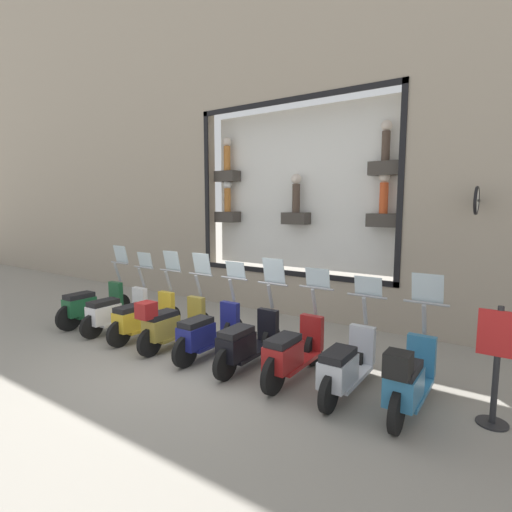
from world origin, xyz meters
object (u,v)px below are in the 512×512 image
(scooter_green_8, at_px, (92,305))
(scooter_red_2, at_px, (293,352))
(scooter_silver_1, at_px, (346,366))
(scooter_navy_4, at_px, (207,332))
(scooter_teal_0, at_px, (408,378))
(scooter_black_3, at_px, (247,342))
(scooter_olive_5, at_px, (170,323))
(scooter_yellow_6, at_px, (142,317))
(scooter_white_7, at_px, (115,311))
(shop_sign_post, at_px, (497,363))

(scooter_green_8, bearing_deg, scooter_red_2, -90.02)
(scooter_silver_1, relative_size, scooter_navy_4, 1.00)
(scooter_teal_0, relative_size, scooter_black_3, 1.00)
(scooter_navy_4, relative_size, scooter_olive_5, 1.00)
(scooter_teal_0, distance_m, scooter_black_3, 2.52)
(scooter_yellow_6, distance_m, scooter_green_8, 1.68)
(scooter_silver_1, bearing_deg, scooter_yellow_6, 89.96)
(scooter_teal_0, bearing_deg, scooter_black_3, 88.64)
(scooter_navy_4, height_order, scooter_olive_5, scooter_olive_5)
(scooter_olive_5, bearing_deg, scooter_black_3, -87.88)
(scooter_olive_5, bearing_deg, scooter_white_7, 88.05)
(scooter_black_3, distance_m, scooter_green_8, 4.19)
(scooter_olive_5, relative_size, scooter_yellow_6, 1.00)
(scooter_teal_0, distance_m, scooter_red_2, 1.68)
(scooter_yellow_6, bearing_deg, scooter_silver_1, -90.04)
(scooter_green_8, bearing_deg, scooter_teal_0, -90.54)
(scooter_black_3, xyz_separation_m, scooter_navy_4, (-0.00, 0.84, 0.00))
(scooter_navy_4, bearing_deg, scooter_green_8, 89.91)
(scooter_red_2, distance_m, scooter_navy_4, 1.68)
(scooter_black_3, bearing_deg, scooter_navy_4, 90.13)
(scooter_navy_4, xyz_separation_m, scooter_olive_5, (-0.06, 0.84, 0.04))
(scooter_silver_1, height_order, scooter_navy_4, scooter_navy_4)
(scooter_silver_1, bearing_deg, scooter_green_8, 89.92)
(scooter_silver_1, distance_m, scooter_navy_4, 2.51)
(scooter_red_2, height_order, shop_sign_post, scooter_red_2)
(scooter_white_7, bearing_deg, scooter_green_8, 89.42)
(scooter_teal_0, height_order, scooter_yellow_6, scooter_teal_0)
(scooter_silver_1, relative_size, scooter_red_2, 0.99)
(scooter_white_7, xyz_separation_m, scooter_green_8, (0.01, 0.84, 0.03))
(scooter_teal_0, relative_size, scooter_olive_5, 1.00)
(scooter_red_2, height_order, scooter_black_3, scooter_black_3)
(scooter_olive_5, height_order, scooter_green_8, scooter_green_8)
(scooter_white_7, bearing_deg, scooter_navy_4, -89.93)
(shop_sign_post, bearing_deg, scooter_white_7, 92.42)
(scooter_silver_1, xyz_separation_m, scooter_black_3, (0.00, 1.68, 0.01))
(scooter_olive_5, distance_m, shop_sign_post, 5.12)
(shop_sign_post, bearing_deg, scooter_black_3, 94.71)
(scooter_red_2, height_order, scooter_white_7, scooter_red_2)
(scooter_black_3, distance_m, scooter_navy_4, 0.84)
(scooter_black_3, bearing_deg, scooter_white_7, 90.09)
(scooter_red_2, bearing_deg, scooter_black_3, 90.10)
(scooter_silver_1, bearing_deg, scooter_olive_5, 90.98)
(scooter_black_3, bearing_deg, scooter_silver_1, -90.16)
(shop_sign_post, bearing_deg, scooter_silver_1, 99.32)
(scooter_black_3, xyz_separation_m, scooter_olive_5, (-0.06, 1.68, 0.04))
(scooter_teal_0, bearing_deg, shop_sign_post, -69.36)
(scooter_teal_0, height_order, scooter_silver_1, scooter_teal_0)
(scooter_silver_1, height_order, shop_sign_post, scooter_silver_1)
(scooter_navy_4, distance_m, scooter_white_7, 2.51)
(scooter_silver_1, height_order, scooter_red_2, scooter_red_2)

